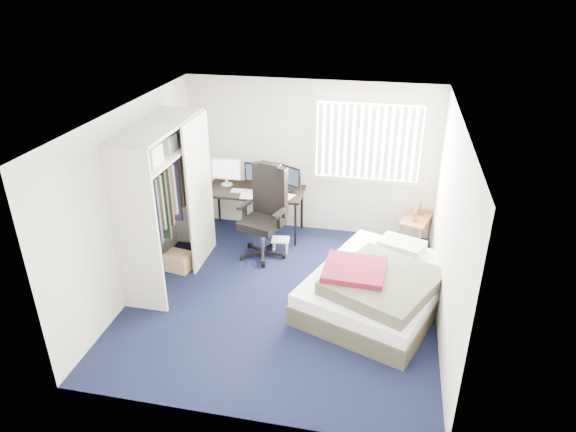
% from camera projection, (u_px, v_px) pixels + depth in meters
% --- Properties ---
extents(ground, '(4.20, 4.20, 0.00)m').
position_uv_depth(ground, '(283.00, 297.00, 6.93)').
color(ground, black).
rests_on(ground, ground).
extents(room_shell, '(4.20, 4.20, 4.20)m').
position_uv_depth(room_shell, '(283.00, 195.00, 6.26)').
color(room_shell, silver).
rests_on(room_shell, ground).
extents(window_assembly, '(1.72, 0.09, 1.32)m').
position_uv_depth(window_assembly, '(368.00, 142.00, 7.85)').
color(window_assembly, white).
rests_on(window_assembly, ground).
extents(closet, '(0.64, 1.84, 2.22)m').
position_uv_depth(closet, '(165.00, 188.00, 6.87)').
color(closet, beige).
rests_on(closet, ground).
extents(desk, '(1.58, 0.76, 1.24)m').
position_uv_depth(desk, '(255.00, 188.00, 8.27)').
color(desk, black).
rests_on(desk, ground).
extents(office_chair, '(0.84, 0.84, 1.43)m').
position_uv_depth(office_chair, '(265.00, 221.00, 7.76)').
color(office_chair, black).
rests_on(office_chair, ground).
extents(footstool, '(0.30, 0.25, 0.22)m').
position_uv_depth(footstool, '(280.00, 242.00, 7.97)').
color(footstool, white).
rests_on(footstool, ground).
extents(nightstand, '(0.58, 0.83, 0.69)m').
position_uv_depth(nightstand, '(417.00, 220.00, 8.02)').
color(nightstand, brown).
rests_on(nightstand, ground).
extents(bed, '(2.18, 2.48, 0.68)m').
position_uv_depth(bed, '(378.00, 287.00, 6.65)').
color(bed, '#3F3A2D').
rests_on(bed, ground).
extents(pine_box, '(0.40, 0.33, 0.27)m').
position_uv_depth(pine_box, '(179.00, 261.00, 7.51)').
color(pine_box, tan).
rests_on(pine_box, ground).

